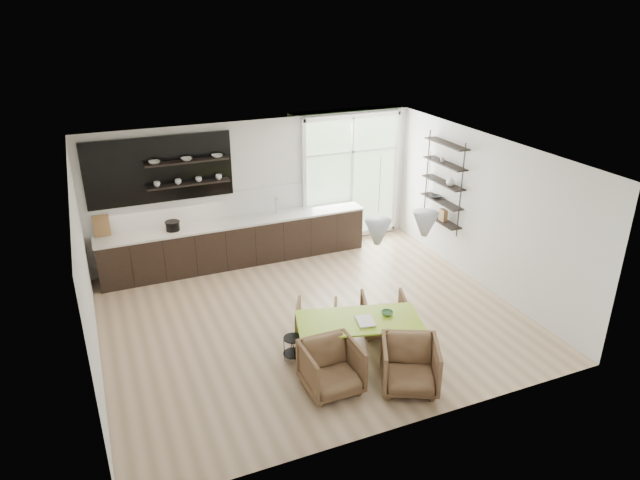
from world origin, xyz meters
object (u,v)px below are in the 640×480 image
Objects in this scene: wire_stool at (293,345)px; dining_table at (359,322)px; armchair_back_right at (384,314)px; armchair_front_right at (410,365)px; armchair_back_left at (317,320)px; armchair_front_left at (331,368)px.

dining_table is at bearing -20.23° from wire_stool.
wire_stool is at bearing 25.56° from armchair_back_right.
dining_table is 2.79× the size of armchair_back_right.
wire_stool is (-1.29, 1.27, -0.11)m from armchair_front_right.
armchair_back_left is 0.84× the size of armchair_front_left.
armchair_back_left is 1.12m from armchair_back_right.
armchair_back_right is 1.77m from armchair_front_left.
armchair_back_left is at bearing 4.76° from armchair_back_right.
armchair_front_right is at bearing -44.66° from wire_stool.
armchair_front_right reaches higher than wire_stool.
armchair_back_right is at bearing 50.71° from dining_table.
armchair_back_right is at bearing 101.10° from armchair_front_right.
dining_table is 3.01× the size of armchair_back_left.
dining_table is 0.94m from armchair_back_left.
armchair_back_right is at bearing -168.64° from armchair_back_left.
dining_table is 5.10× the size of wire_stool.
armchair_front_right is 1.82m from wire_stool.
armchair_front_left is 2.00× the size of wire_stool.
armchair_back_right is at bearing 6.07° from wire_stool.
armchair_back_right is (0.73, 0.52, -0.30)m from dining_table.
armchair_front_left is at bearing -74.09° from wire_stool.
armchair_front_left is at bearing -175.07° from armchair_front_right.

